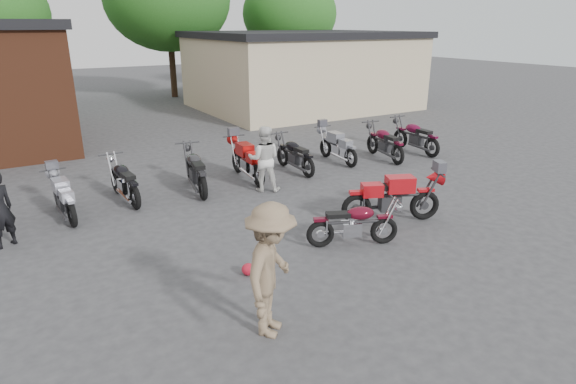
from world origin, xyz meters
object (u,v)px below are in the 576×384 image
sportbike (394,195)px  row_bike_1 (63,195)px  row_bike_4 (247,158)px  helmet (248,269)px  person_tan (271,271)px  row_bike_2 (124,179)px  row_bike_5 (294,153)px  vintage_motorcycle (355,221)px  row_bike_3 (195,168)px  person_light (264,159)px  row_bike_6 (337,145)px  row_bike_8 (415,135)px  row_bike_7 (384,141)px

sportbike → row_bike_1: bearing=170.9°
row_bike_4 → helmet: bearing=157.2°
person_tan → helmet: bearing=31.1°
row_bike_1 → row_bike_2: (1.42, 0.41, 0.04)m
person_tan → row_bike_5: bearing=12.2°
vintage_motorcycle → helmet: (-2.32, 0.00, -0.40)m
sportbike → helmet: bearing=-148.3°
row_bike_3 → row_bike_4: (1.57, 0.19, -0.01)m
vintage_motorcycle → row_bike_2: (-3.26, 4.92, 0.05)m
sportbike → row_bike_2: size_ratio=1.09×
vintage_motorcycle → person_light: (0.06, 3.82, 0.34)m
person_tan → row_bike_6: bearing=3.9°
row_bike_6 → sportbike: bearing=159.7°
row_bike_5 → row_bike_6: (1.71, 0.19, -0.01)m
row_bike_3 → row_bike_8: size_ratio=1.00×
person_tan → row_bike_6: (6.10, 6.72, -0.42)m
person_tan → row_bike_7: bearing=-4.5°
row_bike_3 → row_bike_4: 1.58m
helmet → person_light: (2.38, 3.82, 0.75)m
row_bike_2 → row_bike_6: row_bike_2 is taller
sportbike → row_bike_8: 6.37m
sportbike → row_bike_4: sportbike is taller
row_bike_2 → row_bike_8: 9.57m
vintage_motorcycle → row_bike_8: bearing=60.0°
helmet → sportbike: bearing=8.0°
row_bike_1 → row_bike_4: row_bike_4 is taller
sportbike → helmet: size_ratio=9.13×
row_bike_1 → row_bike_5: (6.31, 0.39, 0.04)m
sportbike → row_bike_6: bearing=91.6°
row_bike_1 → row_bike_6: (8.01, 0.58, 0.03)m
row_bike_3 → vintage_motorcycle: bearing=-154.0°
person_tan → row_bike_1: person_tan is taller
row_bike_3 → row_bike_6: 4.82m
helmet → row_bike_1: 5.10m
row_bike_7 → row_bike_5: bearing=94.3°
row_bike_7 → sportbike: bearing=149.8°
person_light → row_bike_2: bearing=12.5°
person_tan → row_bike_6: person_tan is taller
person_light → row_bike_2: size_ratio=0.87×
row_bike_2 → row_bike_3: bearing=-99.8°
row_bike_3 → person_tan: bearing=177.4°
vintage_motorcycle → row_bike_1: (-4.68, 4.50, 0.01)m
person_tan → row_bike_8: (9.07, 6.34, -0.37)m
row_bike_5 → row_bike_3: bearing=92.3°
helmet → row_bike_5: (3.95, 4.89, 0.45)m
sportbike → row_bike_7: sportbike is taller
person_tan → person_light: bearing=18.8°
row_bike_6 → row_bike_7: bearing=-105.6°
helmet → row_bike_6: (5.66, 5.08, 0.45)m
row_bike_7 → row_bike_8: size_ratio=0.98×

